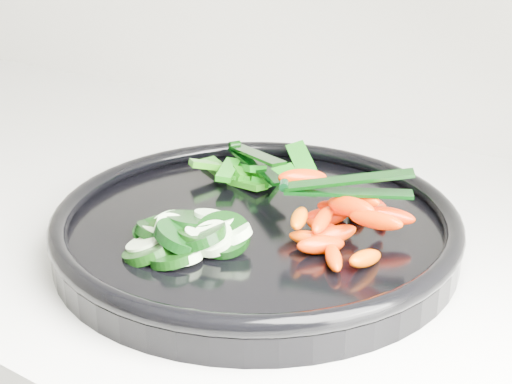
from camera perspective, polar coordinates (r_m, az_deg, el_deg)
The scene contains 6 objects.
veggie_tray at distance 0.66m, azimuth -0.00°, elevation -2.76°, with size 0.43×0.43×0.04m.
cucumber_pile at distance 0.62m, azimuth -5.88°, elevation -3.30°, with size 0.13×0.12×0.04m.
carrot_pile at distance 0.63m, azimuth 6.85°, elevation -2.02°, with size 0.14×0.15×0.05m.
pepper_pile at distance 0.75m, azimuth -0.04°, elevation 1.65°, with size 0.13×0.13×0.04m.
tong_carrot at distance 0.61m, azimuth 7.06°, elevation 0.48°, with size 0.11×0.07×0.02m.
tong_pepper at distance 0.74m, azimuth -0.14°, elevation 2.68°, with size 0.10×0.07×0.02m.
Camera 1 is at (0.30, 1.15, 1.24)m, focal length 50.00 mm.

